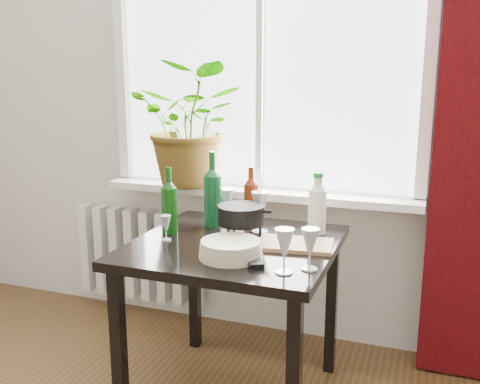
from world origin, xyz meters
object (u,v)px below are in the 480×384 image
(radiator, at_px, (140,254))
(wine_bottle_right, at_px, (213,188))
(bottle_amber, at_px, (251,195))
(table, at_px, (235,262))
(wine_bottle_left, at_px, (169,200))
(potted_plant, at_px, (192,124))
(tv_remote, at_px, (252,259))
(wineglass_front_left, at_px, (166,228))
(cleaning_bottle, at_px, (317,203))
(fondue_pot, at_px, (241,223))
(plate_stack, at_px, (231,249))
(cutting_board, at_px, (295,244))
(wineglass_back_left, at_px, (227,204))
(wineglass_front_right, at_px, (284,251))
(wineglass_back_center, at_px, (260,211))
(wineglass_far_right, at_px, (310,249))

(radiator, bearing_deg, wine_bottle_right, -32.80)
(bottle_amber, bearing_deg, table, -85.07)
(radiator, xyz_separation_m, wine_bottle_left, (0.52, -0.60, 0.51))
(potted_plant, xyz_separation_m, tv_remote, (0.61, -0.78, -0.43))
(wine_bottle_right, xyz_separation_m, wineglass_front_left, (-0.10, -0.29, -0.12))
(cleaning_bottle, relative_size, fondue_pot, 1.21)
(plate_stack, bearing_deg, cutting_board, 47.89)
(tv_remote, height_order, cutting_board, tv_remote)
(wine_bottle_right, distance_m, wineglass_back_left, 0.15)
(table, height_order, potted_plant, potted_plant)
(potted_plant, distance_m, cutting_board, 1.00)
(wineglass_front_right, height_order, fondue_pot, wineglass_front_right)
(wineglass_back_center, relative_size, wineglass_front_left, 1.71)
(wine_bottle_right, height_order, wineglass_back_left, wine_bottle_right)
(potted_plant, distance_m, tv_remote, 1.08)
(cutting_board, bearing_deg, wineglass_front_left, -168.20)
(potted_plant, relative_size, tv_remote, 3.68)
(wineglass_front_right, relative_size, wineglass_back_left, 1.06)
(wine_bottle_left, height_order, plate_stack, wine_bottle_left)
(wineglass_front_left, distance_m, tv_remote, 0.45)
(wineglass_front_right, bearing_deg, wineglass_back_center, 117.70)
(bottle_amber, bearing_deg, plate_stack, -80.31)
(wineglass_back_left, bearing_deg, wineglass_front_left, -108.00)
(table, xyz_separation_m, wine_bottle_left, (-0.33, 0.03, 0.24))
(potted_plant, bearing_deg, wine_bottle_left, -76.25)
(wineglass_far_right, height_order, wineglass_back_left, same)
(wine_bottle_right, height_order, wineglass_back_center, wine_bottle_right)
(wineglass_front_left, bearing_deg, wine_bottle_left, 109.94)
(radiator, bearing_deg, cleaning_bottle, -18.07)
(table, height_order, plate_stack, plate_stack)
(wineglass_back_center, xyz_separation_m, cutting_board, (0.20, -0.15, -0.09))
(table, distance_m, plate_stack, 0.24)
(wine_bottle_left, relative_size, tv_remote, 1.67)
(wine_bottle_right, bearing_deg, plate_stack, -58.37)
(wineglass_back_center, bearing_deg, wineglass_back_left, 147.25)
(wineglass_far_right, height_order, cutting_board, wineglass_far_right)
(potted_plant, xyz_separation_m, wineglass_back_left, (0.30, -0.26, -0.36))
(wine_bottle_right, bearing_deg, bottle_amber, 28.91)
(bottle_amber, bearing_deg, wineglass_far_right, -51.66)
(wineglass_front_left, distance_m, plate_stack, 0.36)
(bottle_amber, xyz_separation_m, cutting_board, (0.28, -0.26, -0.13))
(cutting_board, bearing_deg, plate_stack, -132.11)
(radiator, height_order, wineglass_front_left, wineglass_front_left)
(radiator, height_order, tv_remote, tv_remote)
(wine_bottle_left, xyz_separation_m, wineglass_far_right, (0.70, -0.25, -0.07))
(potted_plant, relative_size, wineglass_back_left, 4.15)
(table, distance_m, wineglass_front_right, 0.45)
(wineglass_back_center, bearing_deg, cutting_board, -35.85)
(wine_bottle_left, relative_size, wine_bottle_right, 0.84)
(radiator, bearing_deg, bottle_amber, -22.38)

